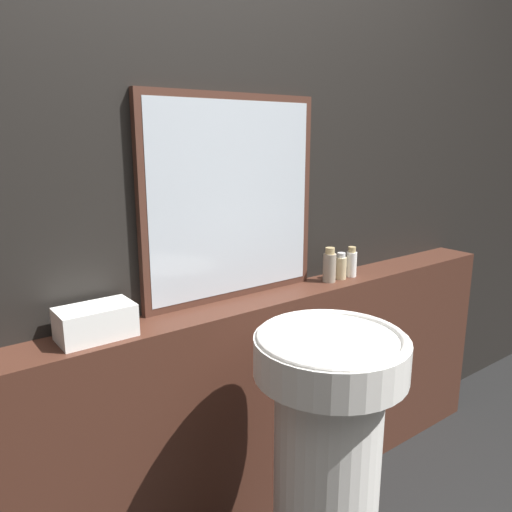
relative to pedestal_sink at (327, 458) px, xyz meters
The scene contains 8 objects.
wall_back 0.94m from the pedestal_sink, 88.88° to the left, with size 8.00×0.06×2.50m.
vanity_counter 0.46m from the pedestal_sink, 88.57° to the left, with size 2.74×0.19×0.88m.
pedestal_sink is the anchor object (origin of this frame).
mirror 0.90m from the pedestal_sink, 87.70° to the left, with size 0.71×0.03×0.72m.
towel_stack 0.81m from the pedestal_sink, 139.06° to the left, with size 0.22×0.13×0.10m.
shampoo_bottle 0.77m from the pedestal_sink, 45.40° to the left, with size 0.05×0.05×0.14m.
conditioner_bottle 0.80m from the pedestal_sink, 41.38° to the left, with size 0.05×0.05×0.11m.
lotion_bottle 0.85m from the pedestal_sink, 38.11° to the left, with size 0.04×0.04×0.13m.
Camera 1 is at (-0.98, -0.19, 1.46)m, focal length 35.00 mm.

